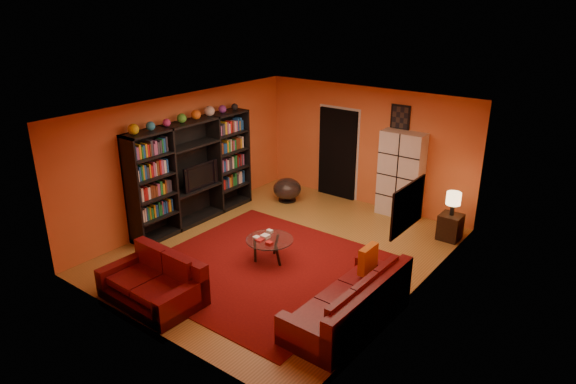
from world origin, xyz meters
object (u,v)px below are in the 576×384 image
Objects in this scene: coffee_table at (270,242)px; storage_cabinet at (401,175)px; tv at (198,175)px; side_table at (450,227)px; table_lamp at (454,199)px; sofa at (353,304)px; loveseat at (156,282)px; bowl_chair at (287,189)px; entertainment_unit at (193,172)px.

storage_cabinet is (0.89, 3.24, 0.53)m from coffee_table.
tv reaches higher than side_table.
storage_cabinet is 3.99× the size of table_lamp.
tv is 2.42m from coffee_table.
storage_cabinet is at bearing 74.61° from coffee_table.
tv reaches higher than sofa.
table_lamp is at bearing 89.13° from sofa.
loveseat is 4.50m from bowl_chair.
storage_cabinet reaches higher than bowl_chair.
tv is 1.41× the size of bowl_chair.
side_table is at bearing -29.50° from loveseat.
entertainment_unit is at bearing 166.84° from sofa.
tv reaches higher than loveseat.
entertainment_unit is at bearing -152.77° from table_lamp.
entertainment_unit is 5.15m from side_table.
loveseat is 3.48× the size of table_lamp.
bowl_chair is 1.40× the size of table_lamp.
loveseat reaches higher than bowl_chair.
sofa is 3.00m from loveseat.
loveseat is 5.47m from storage_cabinet.
storage_cabinet is at bearing 160.07° from table_lamp.
table_lamp is (3.67, 0.32, 0.54)m from bowl_chair.
loveseat is 2.08m from coffee_table.
coffee_table is (2.33, -0.44, -0.68)m from entertainment_unit.
side_table is (2.19, 2.77, -0.12)m from coffee_table.
sofa is at bearing -73.66° from storage_cabinet.
entertainment_unit is 6.00× the size of side_table.
entertainment_unit is at bearing -152.77° from side_table.
bowl_chair is at bearing -162.01° from storage_cabinet.
side_table is (1.30, -0.47, -0.66)m from storage_cabinet.
bowl_chair is (0.81, 1.92, -0.70)m from tv.
tv is 4.58m from sofa.
coffee_table is 3.56m from table_lamp.
entertainment_unit is 4.61m from sofa.
table_lamp is (4.53, 2.33, -0.23)m from entertainment_unit.
tv is 0.40× the size of sofa.
sofa is 1.41× the size of loveseat.
storage_cabinet is 1.53m from side_table.
tv is 1.98× the size of table_lamp.
side_table is 1.10× the size of table_lamp.
table_lamp reaches higher than bowl_chair.
entertainment_unit is 3.06m from loveseat.
storage_cabinet is at bearing 40.97° from entertainment_unit.
tv is 4.18m from storage_cabinet.
side_table is (4.53, 2.33, -0.80)m from entertainment_unit.
loveseat reaches higher than coffee_table.
loveseat is 5.52m from side_table.
storage_cabinet reaches higher than tv.
entertainment_unit is 4.71× the size of bowl_chair.
loveseat is at bearing -107.55° from coffee_table.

